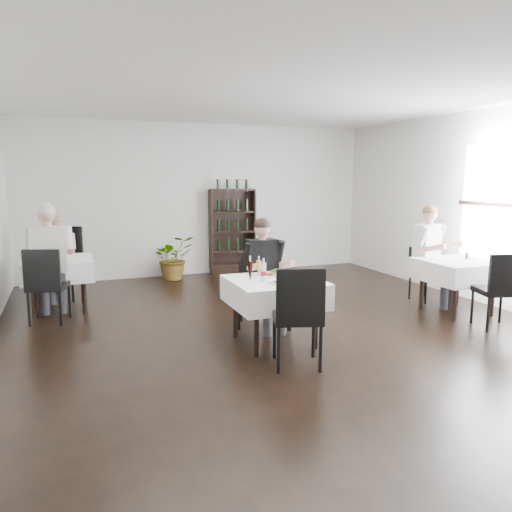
{
  "coord_description": "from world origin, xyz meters",
  "views": [
    {
      "loc": [
        -2.54,
        -5.28,
        1.97
      ],
      "look_at": [
        -0.46,
        0.2,
        1.03
      ],
      "focal_mm": 35.0,
      "sensor_mm": 36.0,
      "label": 1
    }
  ],
  "objects_px": {
    "main_table": "(274,292)",
    "potted_tree": "(174,258)",
    "wine_shelf": "(233,232)",
    "diner_main": "(265,266)"
  },
  "relations": [
    {
      "from": "wine_shelf",
      "to": "potted_tree",
      "type": "height_order",
      "value": "wine_shelf"
    },
    {
      "from": "potted_tree",
      "to": "diner_main",
      "type": "height_order",
      "value": "diner_main"
    },
    {
      "from": "potted_tree",
      "to": "diner_main",
      "type": "bearing_deg",
      "value": -82.85
    },
    {
      "from": "potted_tree",
      "to": "diner_main",
      "type": "xyz_separation_m",
      "value": [
        0.45,
        -3.58,
        0.41
      ]
    },
    {
      "from": "potted_tree",
      "to": "main_table",
      "type": "bearing_deg",
      "value": -84.98
    },
    {
      "from": "main_table",
      "to": "diner_main",
      "type": "xyz_separation_m",
      "value": [
        0.09,
        0.53,
        0.22
      ]
    },
    {
      "from": "wine_shelf",
      "to": "diner_main",
      "type": "relative_size",
      "value": 1.21
    },
    {
      "from": "main_table",
      "to": "wine_shelf",
      "type": "bearing_deg",
      "value": 78.22
    },
    {
      "from": "wine_shelf",
      "to": "potted_tree",
      "type": "xyz_separation_m",
      "value": [
        -1.26,
        -0.21,
        -0.42
      ]
    },
    {
      "from": "main_table",
      "to": "potted_tree",
      "type": "xyz_separation_m",
      "value": [
        -0.36,
        4.11,
        -0.2
      ]
    }
  ]
}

